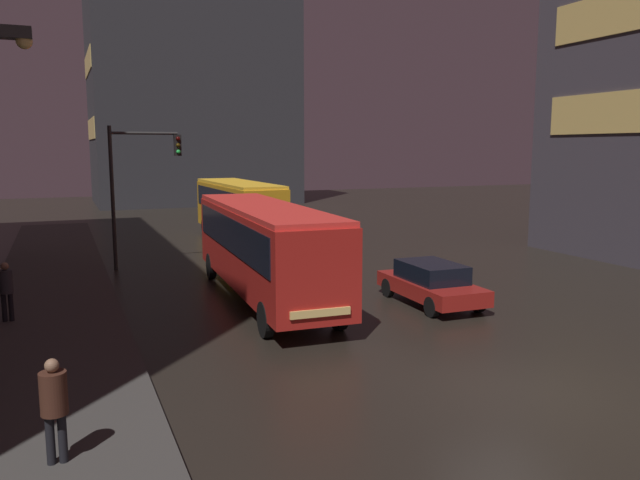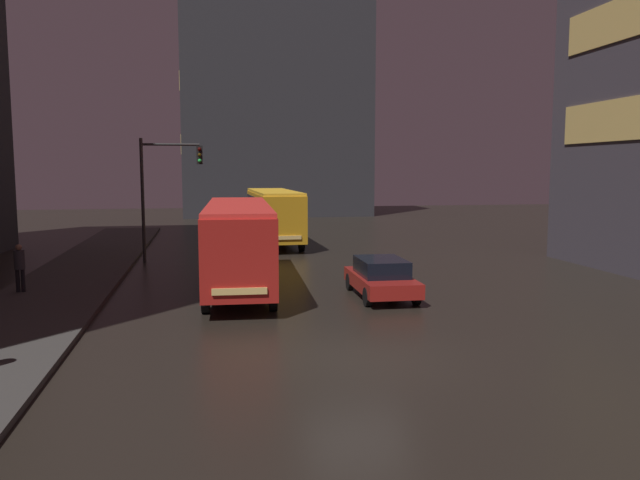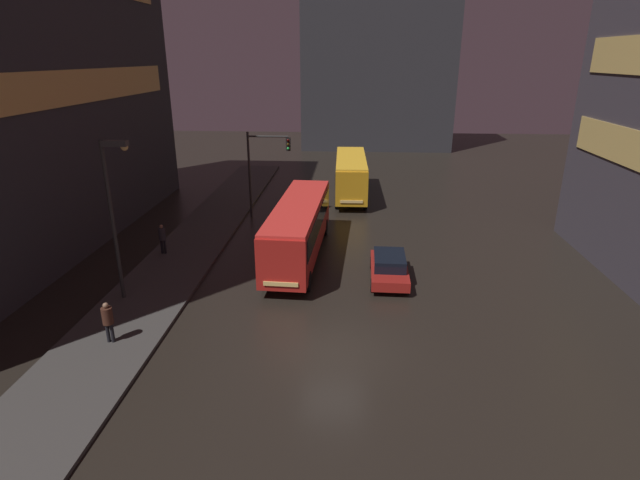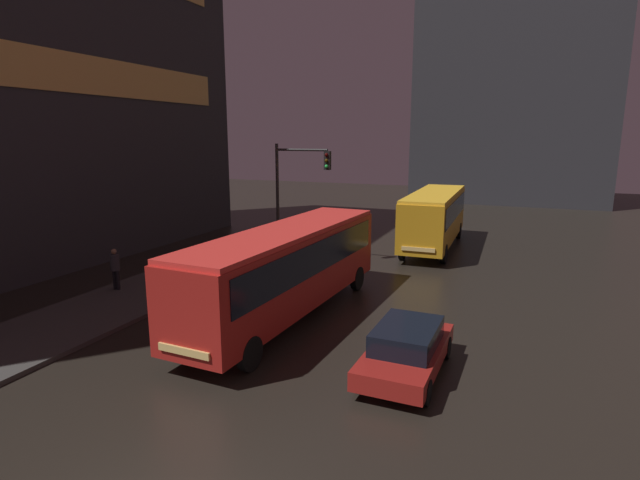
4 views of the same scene
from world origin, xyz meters
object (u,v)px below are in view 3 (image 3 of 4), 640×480
(pedestrian_near, at_px, (108,318))
(pedestrian_mid, at_px, (162,236))
(traffic_light_main, at_px, (263,161))
(street_lamp_sidewalk, at_px, (114,196))
(bus_far, at_px, (351,172))
(bus_near, at_px, (299,225))
(car_taxi, at_px, (389,267))

(pedestrian_near, height_order, pedestrian_mid, same)
(traffic_light_main, bearing_deg, pedestrian_near, -100.96)
(pedestrian_mid, bearing_deg, street_lamp_sidewalk, 82.70)
(bus_far, height_order, street_lamp_sidewalk, street_lamp_sidewalk)
(pedestrian_mid, distance_m, street_lamp_sidewalk, 6.80)
(pedestrian_mid, xyz_separation_m, traffic_light_main, (4.63, 7.66, 2.89))
(pedestrian_mid, bearing_deg, bus_near, 170.41)
(bus_far, height_order, pedestrian_mid, bus_far)
(bus_far, bearing_deg, traffic_light_main, 43.69)
(bus_near, xyz_separation_m, car_taxi, (4.91, -2.67, -1.28))
(bus_far, height_order, car_taxi, bus_far)
(pedestrian_mid, bearing_deg, car_taxi, 158.04)
(bus_far, height_order, pedestrian_near, bus_far)
(car_taxi, xyz_separation_m, pedestrian_near, (-11.42, -6.94, 0.48))
(bus_near, distance_m, traffic_light_main, 8.40)
(car_taxi, distance_m, street_lamp_sidewalk, 13.48)
(traffic_light_main, bearing_deg, pedestrian_mid, -121.13)
(car_taxi, relative_size, pedestrian_near, 2.49)
(car_taxi, bearing_deg, pedestrian_mid, -9.92)
(traffic_light_main, distance_m, street_lamp_sidewalk, 13.94)
(bus_near, height_order, pedestrian_near, bus_near)
(bus_near, height_order, car_taxi, bus_near)
(bus_near, bearing_deg, bus_far, -99.12)
(traffic_light_main, bearing_deg, bus_far, 44.86)
(bus_near, relative_size, street_lamp_sidewalk, 1.52)
(bus_near, relative_size, car_taxi, 2.61)
(bus_near, bearing_deg, pedestrian_near, 58.62)
(bus_near, distance_m, bus_far, 13.77)
(bus_far, bearing_deg, bus_near, 77.01)
(car_taxi, distance_m, pedestrian_near, 13.37)
(bus_near, relative_size, pedestrian_near, 6.49)
(pedestrian_near, height_order, traffic_light_main, traffic_light_main)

